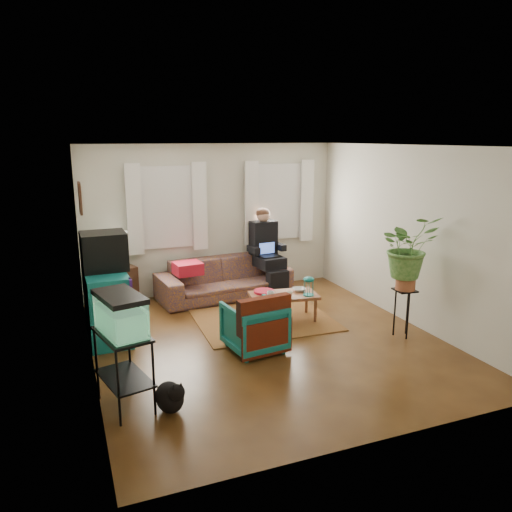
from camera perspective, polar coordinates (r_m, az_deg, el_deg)
name	(u,v)px	position (r m, az deg, el deg)	size (l,w,h in m)	color
floor	(267,341)	(6.90, 1.23, -9.65)	(4.50, 5.00, 0.01)	#4F2B14
ceiling	(268,146)	(6.34, 1.35, 12.49)	(4.50, 5.00, 0.01)	white
wall_back	(212,219)	(8.82, -5.00, 4.22)	(4.50, 0.01, 2.60)	silver
wall_front	(380,307)	(4.38, 14.04, -5.68)	(4.50, 0.01, 2.60)	silver
wall_left	(86,263)	(6.02, -18.89, -0.79)	(0.01, 5.00, 2.60)	silver
wall_right	(409,236)	(7.64, 17.08, 2.24)	(0.01, 5.00, 2.60)	silver
window_left	(167,207)	(8.57, -10.15, 5.49)	(1.08, 0.04, 1.38)	white
window_right	(278,202)	(9.19, 2.54, 6.21)	(1.08, 0.04, 1.38)	white
curtains_left	(168,208)	(8.49, -10.04, 5.42)	(1.36, 0.06, 1.50)	white
curtains_right	(280,202)	(9.12, 2.74, 6.15)	(1.36, 0.06, 1.50)	white
picture_frame	(81,198)	(6.75, -19.39, 6.26)	(0.04, 0.32, 0.40)	#3D2616
area_rug	(264,320)	(7.61, 0.94, -7.31)	(2.00, 1.60, 0.01)	brown
sofa	(224,272)	(8.59, -3.66, -1.83)	(2.27, 0.90, 0.89)	brown
seated_person	(266,254)	(8.89, 1.16, 0.25)	(0.57, 0.70, 1.35)	black
side_table	(121,285)	(8.55, -15.19, -3.24)	(0.44, 0.44, 0.64)	#3F2D17
table_lamp	(119,250)	(8.40, -15.44, 0.65)	(0.33, 0.33, 0.59)	white
dresser	(107,305)	(7.12, -16.67, -5.38)	(0.53, 1.06, 0.95)	#12636C
crt_tv	(104,251)	(7.03, -16.99, 0.56)	(0.58, 0.53, 0.51)	black
aquarium_stand	(124,370)	(5.35, -14.82, -12.52)	(0.40, 0.72, 0.80)	black
aquarium	(120,313)	(5.12, -15.23, -6.34)	(0.36, 0.65, 0.42)	#7FD899
black_cat	(170,394)	(5.28, -9.86, -15.29)	(0.28, 0.44, 0.37)	black
armchair	(254,324)	(6.49, -0.20, -7.80)	(0.69, 0.64, 0.71)	#136273
serape_throw	(265,320)	(6.21, 1.01, -7.34)	(0.71, 0.16, 0.58)	#9E0A0A
coffee_table	(284,307)	(7.57, 3.16, -5.85)	(1.00, 0.54, 0.41)	brown
cup_a	(271,294)	(7.35, 1.69, -4.38)	(0.11, 0.11, 0.09)	white
cup_b	(290,294)	(7.35, 3.88, -4.40)	(0.09, 0.09, 0.09)	beige
bowl	(299,290)	(7.66, 4.95, -3.84)	(0.20, 0.20, 0.05)	white
snack_tray	(264,292)	(7.56, 0.91, -4.08)	(0.31, 0.31, 0.04)	#B21414
birdcage	(309,286)	(7.44, 6.04, -3.42)	(0.16, 0.16, 0.29)	#115B6B
plant_stand	(403,313)	(7.22, 16.48, -6.25)	(0.29, 0.29, 0.68)	black
potted_plant	(407,256)	(7.00, 16.91, -0.03)	(0.77, 0.67, 0.86)	#599947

